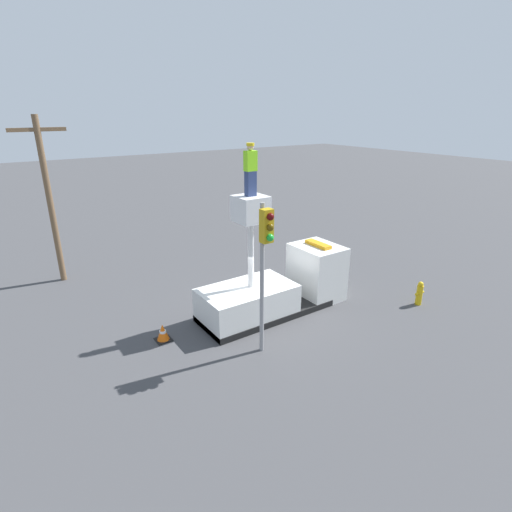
# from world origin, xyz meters

# --- Properties ---
(ground_plane) EXTENTS (120.00, 120.00, 0.00)m
(ground_plane) POSITION_xyz_m (0.00, 0.00, 0.00)
(ground_plane) COLOR #424244
(bucket_truck) EXTENTS (6.06, 2.08, 4.69)m
(bucket_truck) POSITION_xyz_m (0.56, 0.00, 0.95)
(bucket_truck) COLOR black
(bucket_truck) RESTS_ON ground
(worker) EXTENTS (0.40, 0.26, 1.75)m
(worker) POSITION_xyz_m (-0.67, 0.00, 5.57)
(worker) COLOR navy
(worker) RESTS_ON bucket_truck
(traffic_light_pole) EXTENTS (0.34, 0.57, 4.94)m
(traffic_light_pole) POSITION_xyz_m (-1.59, -2.15, 3.50)
(traffic_light_pole) COLOR gray
(traffic_light_pole) RESTS_ON ground
(fire_hydrant) EXTENTS (0.49, 0.25, 1.00)m
(fire_hydrant) POSITION_xyz_m (5.56, -2.91, 0.49)
(fire_hydrant) COLOR gold
(fire_hydrant) RESTS_ON ground
(traffic_cone_rear) EXTENTS (0.53, 0.53, 0.60)m
(traffic_cone_rear) POSITION_xyz_m (-4.04, 0.40, 0.28)
(traffic_cone_rear) COLOR black
(traffic_cone_rear) RESTS_ON ground
(utility_pole) EXTENTS (2.20, 0.26, 7.29)m
(utility_pole) POSITION_xyz_m (-5.87, 7.97, 3.96)
(utility_pole) COLOR brown
(utility_pole) RESTS_ON ground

